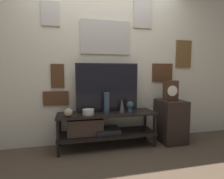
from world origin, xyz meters
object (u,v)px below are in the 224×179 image
at_px(vase_slim_bronze, 122,106).
at_px(television, 107,87).
at_px(mantel_clock, 171,91).
at_px(vase_round_glass, 68,112).
at_px(decorative_bust, 130,106).
at_px(vase_wide_bowl, 88,112).
at_px(vase_tall_ceramic, 107,103).

bearing_deg(vase_slim_bronze, television, 150.28).
height_order(television, mantel_clock, television).
distance_m(television, mantel_clock, 1.01).
relative_size(vase_round_glass, mantel_clock, 0.36).
distance_m(television, decorative_bust, 0.45).
bearing_deg(vase_round_glass, vase_wide_bowl, 10.56).
height_order(vase_round_glass, decorative_bust, decorative_bust).
bearing_deg(decorative_bust, vase_tall_ceramic, 175.79).
height_order(vase_slim_bronze, vase_tall_ceramic, vase_tall_ceramic).
height_order(vase_tall_ceramic, decorative_bust, vase_tall_ceramic).
relative_size(vase_tall_ceramic, decorative_bust, 1.82).
xyz_separation_m(vase_slim_bronze, vase_wide_bowl, (-0.51, -0.04, -0.06)).
xyz_separation_m(vase_slim_bronze, decorative_bust, (0.11, -0.05, -0.00)).
bearing_deg(mantel_clock, vase_wide_bowl, -178.74).
distance_m(vase_slim_bronze, vase_wide_bowl, 0.52).
bearing_deg(decorative_bust, mantel_clock, 3.36).
bearing_deg(vase_round_glass, decorative_bust, 2.51).
height_order(vase_wide_bowl, decorative_bust, decorative_bust).
bearing_deg(vase_tall_ceramic, vase_slim_bronze, 6.57).
xyz_separation_m(television, vase_tall_ceramic, (-0.04, -0.14, -0.22)).
xyz_separation_m(vase_slim_bronze, vase_tall_ceramic, (-0.24, -0.03, 0.05)).
xyz_separation_m(vase_tall_ceramic, mantel_clock, (1.04, 0.01, 0.16)).
bearing_deg(decorative_bust, vase_slim_bronze, 153.82).
height_order(television, decorative_bust, television).
xyz_separation_m(television, mantel_clock, (1.00, -0.13, -0.07)).
relative_size(vase_slim_bronze, vase_round_glass, 1.79).
bearing_deg(vase_tall_ceramic, vase_wide_bowl, -176.98).
relative_size(vase_wide_bowl, vase_tall_ceramic, 0.53).
bearing_deg(vase_round_glass, television, 19.58).
bearing_deg(television, vase_slim_bronze, -29.72).
relative_size(vase_slim_bronze, decorative_bust, 1.21).
height_order(vase_slim_bronze, vase_round_glass, vase_slim_bronze).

